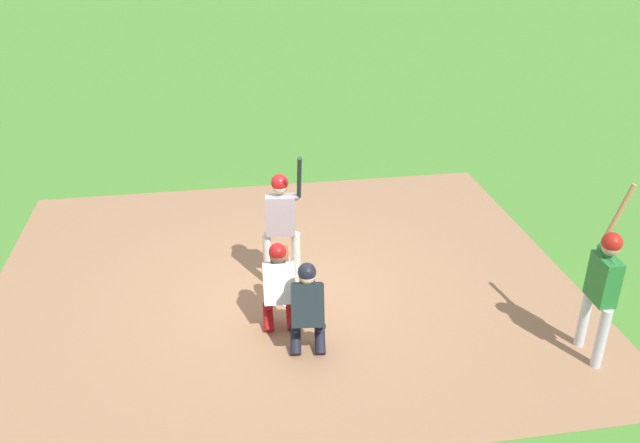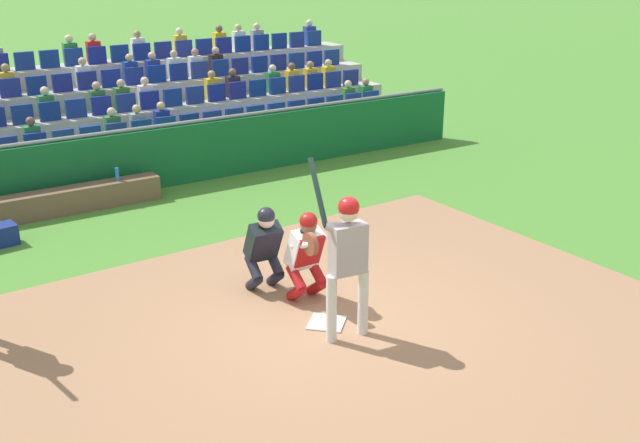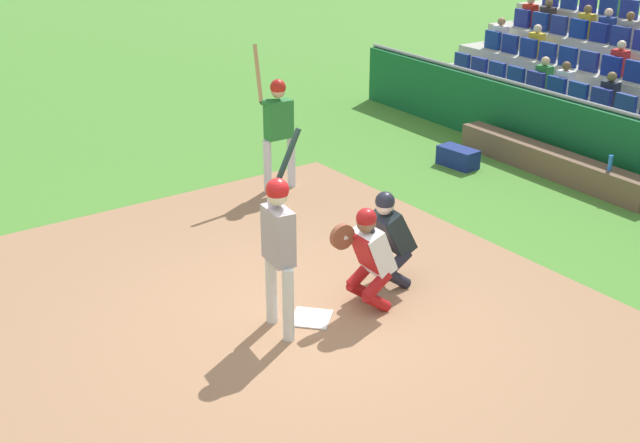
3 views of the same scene
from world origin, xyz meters
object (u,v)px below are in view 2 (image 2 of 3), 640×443
at_px(catcher_crouching, 306,251).
at_px(dugout_bench, 52,203).
at_px(home_plate_umpire, 264,245).
at_px(water_bottle_on_bench, 117,174).
at_px(batter_at_plate, 347,252).
at_px(home_plate_marker, 327,323).

distance_m(catcher_crouching, dugout_bench, 5.70).
xyz_separation_m(home_plate_umpire, dugout_bench, (1.68, -4.74, -0.47)).
distance_m(home_plate_umpire, water_bottle_on_bench, 4.74).
distance_m(batter_at_plate, water_bottle_on_bench, 6.46).
distance_m(home_plate_marker, water_bottle_on_bench, 6.04).
bearing_deg(batter_at_plate, catcher_crouching, -96.13).
relative_size(home_plate_marker, home_plate_umpire, 0.35).
relative_size(batter_at_plate, catcher_crouching, 1.72).
xyz_separation_m(dugout_bench, water_bottle_on_bench, (-1.20, 0.03, 0.34)).
bearing_deg(dugout_bench, catcher_crouching, 110.60).
relative_size(catcher_crouching, water_bottle_on_bench, 5.32).
height_order(dugout_bench, water_bottle_on_bench, water_bottle_on_bench).
bearing_deg(batter_at_plate, dugout_bench, -73.71).
height_order(batter_at_plate, catcher_crouching, batter_at_plate).
distance_m(batter_at_plate, catcher_crouching, 1.19).
bearing_deg(home_plate_marker, home_plate_umpire, -81.50).
bearing_deg(dugout_bench, batter_at_plate, 106.29).
relative_size(dugout_bench, water_bottle_on_bench, 16.00).
bearing_deg(water_bottle_on_bench, home_plate_umpire, 95.73).
relative_size(batter_at_plate, dugout_bench, 0.57).
height_order(home_plate_marker, home_plate_umpire, home_plate_umpire).
bearing_deg(catcher_crouching, home_plate_umpire, -60.65).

